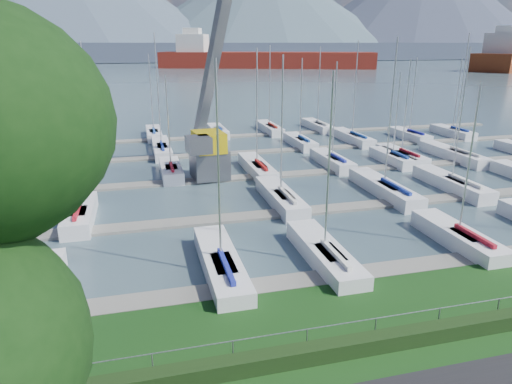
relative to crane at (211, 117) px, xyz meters
name	(u,v)px	position (x,y,z in m)	size (l,w,h in m)	color
water	(147,66)	(0.27, 232.18, -5.73)	(800.00, 540.00, 0.20)	#445963
hedge	(334,350)	(0.27, -28.22, -4.98)	(80.00, 0.70, 0.70)	black
fence	(331,325)	(0.27, -27.82, -4.13)	(0.04, 0.04, 80.00)	gray
foothill	(143,52)	(0.27, 302.18, 0.67)	(900.00, 80.00, 12.00)	#3E475B
docks	(219,180)	(0.27, -1.82, -5.55)	(90.00, 41.60, 0.25)	slate
crane	(211,117)	(0.00, 0.00, 0.00)	(6.10, 13.23, 22.35)	#5C5E64
cargo_ship_mid	(258,60)	(54.04, 190.01, -1.85)	(106.89, 53.92, 21.50)	maroon
sailboat_fleet	(198,114)	(-1.02, 1.22, 0.14)	(74.45, 49.57, 13.55)	navy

